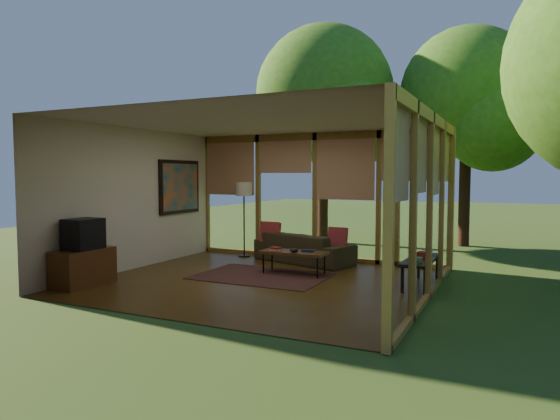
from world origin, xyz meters
The scene contains 25 objects.
floor centered at (0.00, 0.00, 0.00)m, with size 5.50×5.50×0.00m, color brown.
ceiling centered at (0.00, 0.00, 2.70)m, with size 5.50×5.50×0.00m, color silver.
wall_left centered at (-2.75, 0.00, 1.35)m, with size 0.04×5.00×2.70m, color silver.
wall_front centered at (0.00, -2.50, 1.35)m, with size 5.50×0.04×2.70m, color silver.
window_wall_back centered at (0.00, 2.50, 1.35)m, with size 5.50×0.12×2.70m, color olive.
window_wall_right centered at (2.75, 0.00, 1.35)m, with size 0.12×5.00×2.70m, color olive.
tree_nw centered at (-0.87, 5.36, 3.97)m, with size 3.67×3.67×5.81m.
tree_ne centered at (2.68, 6.07, 3.85)m, with size 3.29×3.29×5.51m.
rug centered at (-0.18, 0.39, 0.01)m, with size 2.29×1.62×0.01m, color brown.
sofa centered at (-0.05, 2.00, 0.31)m, with size 2.12×0.83×0.62m, color #3C341E.
pillow_left centered at (-0.80, 1.95, 0.59)m, with size 0.43×0.14×0.43m, color maroon.
pillow_right centered at (0.70, 1.95, 0.57)m, with size 0.38×0.13×0.38m, color maroon.
ct_book_lower centered at (-0.09, 0.73, 0.44)m, with size 0.19×0.15×0.03m, color beige.
ct_book_upper centered at (-0.09, 0.73, 0.47)m, with size 0.19×0.15×0.03m, color maroon.
ct_book_side centered at (0.51, 0.86, 0.44)m, with size 0.21×0.16×0.03m, color black.
ct_bowl centered at (0.31, 0.68, 0.46)m, with size 0.16×0.16×0.07m, color black.
media_cabinet centered at (-2.47, -1.54, 0.30)m, with size 0.50×1.00×0.60m, color brown.
television centered at (-2.45, -1.54, 0.85)m, with size 0.45×0.55×0.50m, color black.
console_book_a centered at (2.40, 0.40, 0.49)m, with size 0.21×0.15×0.08m, color #37614F.
console_book_b centered at (2.40, 0.85, 0.50)m, with size 0.22×0.16×0.10m, color maroon.
console_book_c centered at (2.40, 1.25, 0.49)m, with size 0.23×0.17×0.06m, color beige.
floor_lamp centered at (-1.53, 2.13, 1.41)m, with size 0.36×0.36×1.65m.
coffee_table centered at (0.26, 0.78, 0.39)m, with size 1.20×0.50×0.43m.
side_console centered at (2.40, 0.80, 0.41)m, with size 0.60×1.40×0.46m.
wall_painting centered at (-2.71, 1.40, 1.55)m, with size 0.06×1.35×1.15m.
Camera 1 is at (3.90, -7.42, 1.80)m, focal length 32.00 mm.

